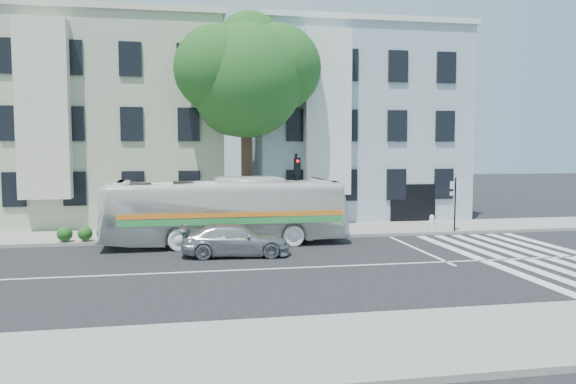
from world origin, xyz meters
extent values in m
plane|color=black|center=(0.00, 0.00, 0.00)|extent=(120.00, 120.00, 0.00)
cube|color=gray|center=(0.00, 8.00, 0.07)|extent=(80.00, 4.00, 0.15)
cube|color=gray|center=(0.00, -8.00, 0.07)|extent=(80.00, 4.00, 0.15)
cube|color=#A6B093|center=(-7.00, 15.00, 5.50)|extent=(12.00, 10.00, 11.00)
cube|color=#8EA1A9|center=(7.00, 15.00, 5.50)|extent=(12.00, 10.00, 11.00)
cylinder|color=#2D2116|center=(0.00, 8.50, 2.60)|extent=(0.56, 0.56, 5.20)
sphere|color=#194F1D|center=(0.00, 8.50, 7.50)|extent=(5.60, 5.60, 5.60)
sphere|color=#194F1D|center=(1.60, 8.90, 8.20)|extent=(4.40, 4.40, 4.40)
sphere|color=#194F1D|center=(-1.40, 8.20, 8.00)|extent=(4.20, 4.20, 4.20)
sphere|color=#194F1D|center=(0.30, 9.70, 9.20)|extent=(3.80, 3.80, 3.80)
sphere|color=#194F1D|center=(-0.60, 9.10, 6.50)|extent=(3.40, 3.40, 3.40)
imported|color=white|center=(-1.30, 5.20, 1.47)|extent=(2.80, 10.64, 2.94)
imported|color=#ADAEB4|center=(-1.11, 2.59, 0.62)|extent=(2.06, 4.40, 1.24)
cylinder|color=black|center=(2.00, 6.05, 1.98)|extent=(0.13, 0.13, 3.95)
cube|color=black|center=(2.00, 5.80, 3.39)|extent=(0.28, 0.23, 0.80)
sphere|color=red|center=(2.00, 5.67, 3.62)|extent=(0.15, 0.15, 0.15)
cylinder|color=white|center=(2.00, 5.90, 2.45)|extent=(0.41, 0.07, 0.41)
cylinder|color=silver|center=(9.00, 6.66, 0.46)|extent=(0.25, 0.25, 0.61)
sphere|color=silver|center=(9.00, 6.66, 0.79)|extent=(0.22, 0.22, 0.22)
cylinder|color=silver|center=(9.00, 6.66, 0.54)|extent=(0.42, 0.19, 0.14)
cylinder|color=black|center=(9.94, 6.10, 1.46)|extent=(0.07, 0.07, 2.62)
cube|color=white|center=(9.94, 6.20, 2.41)|extent=(0.47, 0.08, 0.37)
cube|color=white|center=(9.94, 6.20, 1.99)|extent=(0.47, 0.08, 0.19)
camera|label=1|loc=(-3.05, -19.18, 4.31)|focal=35.00mm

